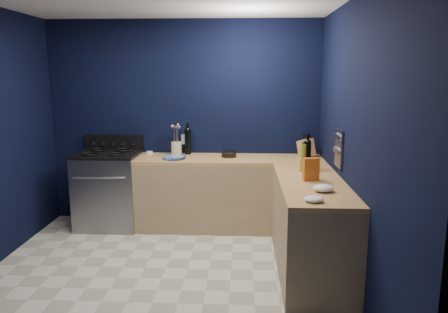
# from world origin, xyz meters

# --- Properties ---
(floor) EXTENTS (3.50, 3.50, 0.02)m
(floor) POSITION_xyz_m (0.00, 0.00, -0.01)
(floor) COLOR beige
(floor) RESTS_ON ground
(wall_back) EXTENTS (3.50, 0.02, 2.60)m
(wall_back) POSITION_xyz_m (0.00, 1.76, 1.30)
(wall_back) COLOR black
(wall_back) RESTS_ON ground
(wall_right) EXTENTS (0.02, 3.50, 2.60)m
(wall_right) POSITION_xyz_m (1.76, 0.00, 1.30)
(wall_right) COLOR black
(wall_right) RESTS_ON ground
(wall_front) EXTENTS (3.50, 0.02, 2.60)m
(wall_front) POSITION_xyz_m (0.00, -1.76, 1.30)
(wall_front) COLOR black
(wall_front) RESTS_ON ground
(cab_back) EXTENTS (2.30, 0.63, 0.86)m
(cab_back) POSITION_xyz_m (0.60, 1.44, 0.43)
(cab_back) COLOR #9E825C
(cab_back) RESTS_ON floor
(top_back) EXTENTS (2.30, 0.63, 0.04)m
(top_back) POSITION_xyz_m (0.60, 1.44, 0.88)
(top_back) COLOR olive
(top_back) RESTS_ON cab_back
(cab_right) EXTENTS (0.63, 1.67, 0.86)m
(cab_right) POSITION_xyz_m (1.44, 0.29, 0.43)
(cab_right) COLOR #9E825C
(cab_right) RESTS_ON floor
(top_right) EXTENTS (0.63, 1.67, 0.04)m
(top_right) POSITION_xyz_m (1.44, 0.29, 0.88)
(top_right) COLOR olive
(top_right) RESTS_ON cab_right
(gas_range) EXTENTS (0.76, 0.66, 0.92)m
(gas_range) POSITION_xyz_m (-0.93, 1.42, 0.46)
(gas_range) COLOR gray
(gas_range) RESTS_ON floor
(oven_door) EXTENTS (0.59, 0.02, 0.42)m
(oven_door) POSITION_xyz_m (-0.93, 1.10, 0.45)
(oven_door) COLOR black
(oven_door) RESTS_ON gas_range
(cooktop) EXTENTS (0.76, 0.66, 0.03)m
(cooktop) POSITION_xyz_m (-0.93, 1.42, 0.94)
(cooktop) COLOR black
(cooktop) RESTS_ON gas_range
(backguard) EXTENTS (0.76, 0.06, 0.20)m
(backguard) POSITION_xyz_m (-0.93, 1.72, 1.04)
(backguard) COLOR black
(backguard) RESTS_ON gas_range
(spice_panel) EXTENTS (0.02, 0.28, 0.38)m
(spice_panel) POSITION_xyz_m (1.74, 0.55, 1.18)
(spice_panel) COLOR gray
(spice_panel) RESTS_ON wall_right
(wall_outlet) EXTENTS (0.09, 0.02, 0.13)m
(wall_outlet) POSITION_xyz_m (0.00, 1.74, 1.08)
(wall_outlet) COLOR white
(wall_outlet) RESTS_ON wall_back
(plate_stack) EXTENTS (0.27, 0.27, 0.03)m
(plate_stack) POSITION_xyz_m (-0.08, 1.33, 0.92)
(plate_stack) COLOR #32679B
(plate_stack) RESTS_ON top_back
(ramekin) EXTENTS (0.11, 0.11, 0.03)m
(ramekin) POSITION_xyz_m (-0.45, 1.65, 0.92)
(ramekin) COLOR white
(ramekin) RESTS_ON top_back
(utensil_crock) EXTENTS (0.16, 0.16, 0.17)m
(utensil_crock) POSITION_xyz_m (-0.09, 1.60, 0.98)
(utensil_crock) COLOR beige
(utensil_crock) RESTS_ON top_back
(wine_bottle_back) EXTENTS (0.10, 0.10, 0.32)m
(wine_bottle_back) POSITION_xyz_m (0.05, 1.65, 1.06)
(wine_bottle_back) COLOR black
(wine_bottle_back) RESTS_ON top_back
(lemon_basket) EXTENTS (0.19, 0.19, 0.07)m
(lemon_basket) POSITION_xyz_m (0.59, 1.49, 0.94)
(lemon_basket) COLOR black
(lemon_basket) RESTS_ON top_back
(knife_block) EXTENTS (0.23, 0.28, 0.27)m
(knife_block) POSITION_xyz_m (1.55, 1.52, 1.01)
(knife_block) COLOR olive
(knife_block) RESTS_ON top_back
(wine_bottle_right) EXTENTS (0.10, 0.10, 0.31)m
(wine_bottle_right) POSITION_xyz_m (1.46, 0.81, 1.05)
(wine_bottle_right) COLOR black
(wine_bottle_right) RESTS_ON top_right
(oil_bottle) EXTENTS (0.08, 0.08, 0.29)m
(oil_bottle) POSITION_xyz_m (1.40, 0.71, 1.05)
(oil_bottle) COLOR olive
(oil_bottle) RESTS_ON top_right
(spice_jar_near) EXTENTS (0.06, 0.06, 0.11)m
(spice_jar_near) POSITION_xyz_m (1.43, 0.63, 0.95)
(spice_jar_near) COLOR olive
(spice_jar_near) RESTS_ON top_right
(spice_jar_far) EXTENTS (0.05, 0.05, 0.08)m
(spice_jar_far) POSITION_xyz_m (1.41, 0.44, 0.94)
(spice_jar_far) COLOR olive
(spice_jar_far) RESTS_ON top_right
(crouton_bag) EXTENTS (0.16, 0.10, 0.22)m
(crouton_bag) POSITION_xyz_m (1.43, 0.33, 1.01)
(crouton_bag) COLOR #A9201F
(crouton_bag) RESTS_ON top_right
(towel_front) EXTENTS (0.20, 0.17, 0.06)m
(towel_front) POSITION_xyz_m (1.48, -0.07, 0.93)
(towel_front) COLOR white
(towel_front) RESTS_ON top_right
(towel_end) EXTENTS (0.16, 0.14, 0.05)m
(towel_end) POSITION_xyz_m (1.34, -0.38, 0.92)
(towel_end) COLOR white
(towel_end) RESTS_ON top_right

